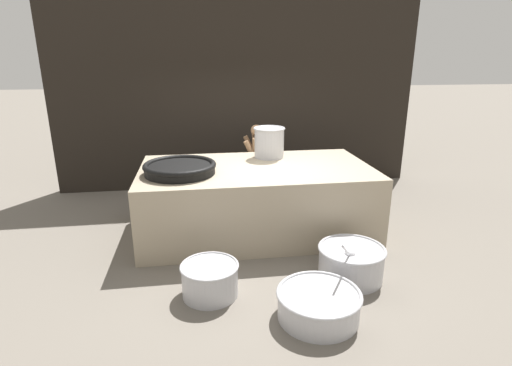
{
  "coord_description": "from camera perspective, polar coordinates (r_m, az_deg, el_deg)",
  "views": [
    {
      "loc": [
        -0.86,
        -5.81,
        2.67
      ],
      "look_at": [
        0.0,
        0.0,
        0.79
      ],
      "focal_mm": 28.0,
      "sensor_mm": 36.0,
      "label": 1
    }
  ],
  "objects": [
    {
      "name": "cook",
      "position": [
        7.42,
        -0.03,
        3.18
      ],
      "size": [
        0.37,
        0.56,
        1.47
      ],
      "rotation": [
        0.0,
        0.0,
        3.04
      ],
      "color": "#9E7551",
      "rests_on": "ground_plane"
    },
    {
      "name": "ground_plane",
      "position": [
        6.45,
        0.0,
        -6.67
      ],
      "size": [
        60.0,
        60.0,
        0.0
      ],
      "primitive_type": "plane",
      "color": "slate"
    },
    {
      "name": "back_wall",
      "position": [
        8.33,
        -2.53,
        12.48
      ],
      "size": [
        7.35,
        0.24,
        3.8
      ],
      "primitive_type": "cube",
      "color": "black",
      "rests_on": "ground_plane"
    },
    {
      "name": "giant_wok_near",
      "position": [
        5.8,
        -10.82,
        2.14
      ],
      "size": [
        1.04,
        1.04,
        0.16
      ],
      "color": "black",
      "rests_on": "hearth_platform"
    },
    {
      "name": "stock_pot",
      "position": [
        6.61,
        1.9,
        5.89
      ],
      "size": [
        0.52,
        0.52,
        0.5
      ],
      "color": "#B7B7BC",
      "rests_on": "hearth_platform"
    },
    {
      "name": "prep_bowl_vegetables",
      "position": [
        5.18,
        13.41,
        -10.81
      ],
      "size": [
        0.83,
        0.99,
        0.75
      ],
      "color": "#B7B7BC",
      "rests_on": "ground_plane"
    },
    {
      "name": "prep_bowl_meat",
      "position": [
        4.45,
        8.92,
        -16.64
      ],
      "size": [
        0.9,
        0.9,
        0.31
      ],
      "color": "#B7B7BC",
      "rests_on": "ground_plane"
    },
    {
      "name": "hearth_platform",
      "position": [
        6.25,
        0.0,
        -2.29
      ],
      "size": [
        3.5,
        1.93,
        1.05
      ],
      "color": "tan",
      "rests_on": "ground_plane"
    },
    {
      "name": "prep_bowl_extra",
      "position": [
        4.76,
        -6.6,
        -13.37
      ],
      "size": [
        0.68,
        0.68,
        0.39
      ],
      "color": "#B7B7BC",
      "rests_on": "ground_plane"
    }
  ]
}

